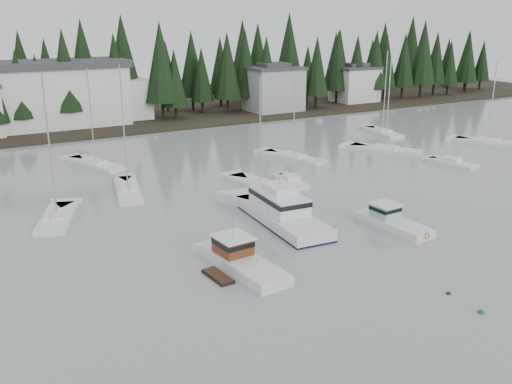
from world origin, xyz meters
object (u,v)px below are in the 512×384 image
lobster_boat_brown (241,263)px  sailboat_7 (385,150)px  house_east_b (355,83)px  cabin_cruiser_center (281,214)px  sailboat_10 (128,191)px  runabout_1 (291,183)px  sailboat_2 (57,220)px  sailboat_5 (260,186)px  sailboat_3 (487,143)px  sailboat_6 (293,159)px  runabout_2 (452,164)px  house_east_a (273,88)px  lobster_boat_teal (393,223)px  sailboat_0 (382,133)px  sailboat_8 (95,165)px  harbor_inn (64,94)px

lobster_boat_brown → sailboat_7: sailboat_7 is taller
house_east_b → cabin_cruiser_center: house_east_b is taller
sailboat_10 → runabout_1: 18.29m
sailboat_7 → runabout_1: bearing=80.5°
sailboat_2 → sailboat_5: sailboat_2 is taller
sailboat_2 → sailboat_10: size_ratio=1.00×
sailboat_3 → sailboat_5: 41.24m
sailboat_6 → sailboat_10: bearing=83.0°
sailboat_6 → runabout_2: bearing=-144.4°
sailboat_3 → sailboat_10: (-54.76, 2.73, 0.02)m
house_east_a → runabout_2: bearing=-91.8°
lobster_boat_brown → lobster_boat_teal: bearing=-91.3°
sailboat_2 → sailboat_7: bearing=-61.1°
sailboat_7 → runabout_2: sailboat_7 is taller
sailboat_0 → sailboat_10: sailboat_10 is taller
lobster_boat_teal → runabout_1: (-0.25, 16.56, -0.34)m
sailboat_5 → lobster_boat_brown: bearing=137.4°
sailboat_6 → sailboat_2: bearing=90.0°
sailboat_0 → sailboat_5: sailboat_0 is taller
lobster_boat_brown → sailboat_10: sailboat_10 is taller
sailboat_6 → sailboat_8: 25.96m
harbor_inn → sailboat_8: sailboat_8 is taller
sailboat_0 → sailboat_5: size_ratio=1.07×
lobster_boat_brown → sailboat_6: 35.38m
house_east_a → lobster_boat_teal: house_east_a is taller
lobster_boat_teal → sailboat_8: (-17.60, 35.99, -0.40)m
harbor_inn → cabin_cruiser_center: (6.93, -58.32, -4.96)m
sailboat_8 → cabin_cruiser_center: bearing=178.5°
harbor_inn → sailboat_7: (35.45, -40.79, -5.71)m
house_east_b → sailboat_2: size_ratio=0.67×
house_east_b → lobster_boat_teal: bearing=-126.5°
sailboat_0 → lobster_boat_brown: bearing=137.3°
sailboat_6 → lobster_boat_brown: bearing=124.5°
lobster_boat_teal → sailboat_3: bearing=-65.5°
house_east_a → cabin_cruiser_center: size_ratio=0.82×
house_east_b → sailboat_0: bearing=-121.2°
sailboat_3 → sailboat_2: bearing=67.8°
harbor_inn → sailboat_2: 49.11m
runabout_1 → sailboat_10: bearing=81.9°
sailboat_3 → sailboat_6: size_ratio=1.09×
sailboat_3 → sailboat_5: (-41.16, -2.60, 0.00)m
sailboat_5 → sailboat_0: bearing=-72.1°
house_east_b → cabin_cruiser_center: 77.88m
lobster_boat_brown → runabout_2: (38.68, 14.37, -0.35)m
cabin_cruiser_center → sailboat_8: (-9.60, 29.66, -0.75)m
sailboat_8 → runabout_1: size_ratio=2.04×
sailboat_7 → sailboat_10: bearing=63.0°
house_east_a → runabout_2: (-1.45, -46.78, -4.77)m
sailboat_8 → lobster_boat_brown: bearing=162.9°
lobster_boat_brown → runabout_1: size_ratio=1.38×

